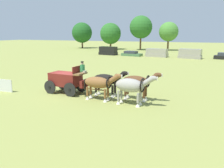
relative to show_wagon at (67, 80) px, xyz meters
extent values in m
plane|color=olive|center=(-0.14, 0.00, -1.17)|extent=(220.00, 220.00, 0.00)
cube|color=maroon|center=(-0.14, 0.00, 0.04)|extent=(2.64, 1.64, 1.07)
cube|color=brown|center=(1.38, -0.10, 0.62)|extent=(0.65, 1.36, 0.12)
cube|color=maroon|center=(1.77, -0.12, -0.15)|extent=(0.32, 1.19, 0.60)
cube|color=maroon|center=(1.08, -0.08, 0.95)|extent=(0.15, 1.33, 0.55)
cube|color=black|center=(-0.14, 0.00, -0.60)|extent=(2.80, 0.34, 0.16)
cylinder|color=black|center=(0.93, 0.77, -0.60)|extent=(1.14, 0.15, 1.14)
cylinder|color=black|center=(0.93, 0.77, -0.60)|extent=(0.21, 0.19, 0.20)
cylinder|color=black|center=(0.82, -0.90, -0.60)|extent=(1.14, 0.15, 1.14)
cylinder|color=black|center=(0.82, -0.90, -0.60)|extent=(0.21, 0.19, 0.20)
cylinder|color=black|center=(-1.10, 0.91, -0.60)|extent=(1.14, 0.15, 1.14)
cylinder|color=black|center=(-1.10, 0.91, -0.60)|extent=(0.21, 0.19, 0.20)
cylinder|color=black|center=(-1.21, -0.76, -0.60)|extent=(1.14, 0.15, 1.14)
cylinder|color=black|center=(-1.21, -0.76, -0.60)|extent=(0.21, 0.19, 0.20)
cylinder|color=brown|center=(2.42, -0.16, -0.55)|extent=(2.60, 0.27, 0.10)
cube|color=#BCB293|center=(1.52, 0.22, 0.76)|extent=(0.42, 0.35, 0.16)
cube|color=#338C4C|center=(1.40, 0.23, 1.03)|extent=(0.26, 0.37, 0.55)
sphere|color=tan|center=(1.40, 0.23, 1.42)|extent=(0.22, 0.22, 0.22)
cylinder|color=black|center=(1.40, 0.23, 1.55)|extent=(0.24, 0.24, 0.08)
ellipsoid|color=black|center=(3.36, 0.43, 0.20)|extent=(2.18, 1.00, 0.86)
cylinder|color=black|center=(4.12, 0.61, -0.52)|extent=(0.18, 0.18, 0.70)
cone|color=silver|center=(4.12, 0.61, -1.02)|extent=(0.30, 0.30, 0.30)
cylinder|color=black|center=(4.09, 0.14, -0.52)|extent=(0.18, 0.18, 0.70)
cone|color=silver|center=(4.09, 0.14, -1.02)|extent=(0.30, 0.30, 0.30)
cylinder|color=black|center=(2.64, 0.71, -0.52)|extent=(0.18, 0.18, 0.70)
cone|color=silver|center=(2.64, 0.71, -1.02)|extent=(0.30, 0.30, 0.30)
cylinder|color=black|center=(2.60, 0.24, -0.52)|extent=(0.18, 0.18, 0.70)
cone|color=silver|center=(2.60, 0.24, -1.02)|extent=(0.30, 0.30, 0.30)
cylinder|color=black|center=(4.69, 0.34, 0.58)|extent=(0.97, 0.42, 0.81)
ellipsoid|color=black|center=(5.06, 0.32, 0.84)|extent=(0.62, 0.30, 0.32)
cube|color=silver|center=(5.34, 0.30, 0.84)|extent=(0.07, 0.10, 0.24)
torus|color=black|center=(4.32, 0.36, 0.30)|extent=(0.18, 0.90, 0.89)
cylinder|color=black|center=(2.25, 0.50, -0.10)|extent=(0.14, 0.14, 0.80)
ellipsoid|color=brown|center=(3.28, -0.87, 0.20)|extent=(2.23, 1.02, 0.87)
cylinder|color=brown|center=(4.06, -0.68, -0.52)|extent=(0.18, 0.18, 0.70)
cone|color=silver|center=(4.06, -0.68, -1.02)|extent=(0.30, 0.30, 0.30)
cylinder|color=brown|center=(4.02, -1.16, -0.52)|extent=(0.18, 0.18, 0.70)
cone|color=silver|center=(4.02, -1.16, -1.02)|extent=(0.30, 0.30, 0.30)
cylinder|color=brown|center=(2.53, -0.58, -0.52)|extent=(0.18, 0.18, 0.70)
cone|color=silver|center=(2.53, -0.58, -1.02)|extent=(0.30, 0.30, 0.30)
cylinder|color=brown|center=(2.50, -1.06, -0.52)|extent=(0.18, 0.18, 0.70)
cone|color=silver|center=(2.50, -1.06, -1.02)|extent=(0.30, 0.30, 0.30)
cylinder|color=brown|center=(4.63, -0.96, 0.59)|extent=(0.97, 0.42, 0.81)
ellipsoid|color=brown|center=(4.99, -0.98, 0.85)|extent=(0.62, 0.30, 0.32)
cube|color=silver|center=(5.27, -1.00, 0.85)|extent=(0.07, 0.10, 0.24)
torus|color=black|center=(4.26, -0.94, 0.30)|extent=(0.18, 0.91, 0.91)
cylinder|color=black|center=(2.14, -0.80, -0.10)|extent=(0.14, 0.14, 0.80)
ellipsoid|color=brown|center=(5.96, 0.26, 0.27)|extent=(2.16, 1.02, 0.88)
cylinder|color=brown|center=(6.71, 0.45, -0.48)|extent=(0.18, 0.18, 0.75)
cone|color=silver|center=(6.71, 0.45, -1.01)|extent=(0.30, 0.30, 0.32)
cylinder|color=brown|center=(6.68, -0.03, -0.48)|extent=(0.18, 0.18, 0.75)
cone|color=silver|center=(6.68, -0.03, -1.01)|extent=(0.30, 0.30, 0.32)
cylinder|color=brown|center=(5.24, 0.55, -0.48)|extent=(0.18, 0.18, 0.75)
cone|color=silver|center=(5.24, 0.55, -1.01)|extent=(0.30, 0.30, 0.32)
cylinder|color=brown|center=(5.21, 0.06, -0.48)|extent=(0.18, 0.18, 0.75)
cone|color=silver|center=(5.21, 0.06, -1.01)|extent=(0.30, 0.30, 0.32)
cylinder|color=brown|center=(7.27, 0.17, 0.66)|extent=(0.97, 0.42, 0.81)
ellipsoid|color=brown|center=(7.64, 0.15, 0.92)|extent=(0.62, 0.30, 0.32)
cube|color=silver|center=(7.92, 0.13, 0.92)|extent=(0.07, 0.10, 0.24)
torus|color=black|center=(6.91, 0.19, 0.37)|extent=(0.18, 0.92, 0.91)
cylinder|color=black|center=(4.86, 0.33, -0.03)|extent=(0.14, 0.14, 0.80)
ellipsoid|color=#9E998E|center=(5.87, -1.04, 0.25)|extent=(2.18, 1.12, 0.98)
cylinder|color=#9E998E|center=(6.63, -0.82, -0.52)|extent=(0.18, 0.18, 0.70)
cone|color=silver|center=(6.63, -0.82, -1.02)|extent=(0.30, 0.30, 0.30)
cylinder|color=#9E998E|center=(6.60, -1.36, -0.52)|extent=(0.18, 0.18, 0.70)
cone|color=silver|center=(6.60, -1.36, -1.02)|extent=(0.30, 0.30, 0.30)
cylinder|color=#9E998E|center=(5.15, -0.72, -0.52)|extent=(0.18, 0.18, 0.70)
cone|color=silver|center=(5.15, -0.72, -1.02)|extent=(0.30, 0.30, 0.30)
cylinder|color=#9E998E|center=(5.12, -1.26, -0.52)|extent=(0.18, 0.18, 0.70)
cone|color=silver|center=(5.12, -1.26, -1.02)|extent=(0.30, 0.30, 0.30)
cylinder|color=#9E998E|center=(7.19, -1.13, 0.65)|extent=(0.97, 0.42, 0.81)
ellipsoid|color=#9E998E|center=(7.56, -1.15, 0.91)|extent=(0.62, 0.30, 0.32)
cube|color=silver|center=(7.84, -1.17, 0.91)|extent=(0.07, 0.10, 0.24)
torus|color=black|center=(6.82, -1.10, 0.35)|extent=(0.19, 1.01, 1.01)
cylinder|color=black|center=(4.77, -0.97, -0.05)|extent=(0.14, 0.14, 0.80)
cube|color=black|center=(-9.80, 32.31, -0.85)|extent=(4.43, 2.44, 0.63)
cube|color=black|center=(-9.80, 32.31, 0.09)|extent=(4.24, 2.27, 1.26)
cube|color=#477047|center=(-4.01, 31.97, -0.89)|extent=(4.68, 2.63, 0.56)
cube|color=#2D333D|center=(-4.23, 32.00, -0.35)|extent=(2.91, 2.19, 0.51)
cube|color=gray|center=(1.45, 32.19, -0.85)|extent=(4.79, 2.54, 0.64)
cube|color=gray|center=(1.45, 32.19, 0.01)|extent=(4.58, 2.36, 1.06)
cube|color=gray|center=(8.18, 31.54, -0.86)|extent=(4.65, 2.55, 0.61)
cube|color=gray|center=(8.18, 31.54, 0.08)|extent=(4.45, 2.38, 1.27)
cylinder|color=brown|center=(-26.55, 50.20, 0.19)|extent=(0.50, 0.50, 2.71)
sphere|color=#1E561E|center=(-26.55, 50.20, 3.82)|extent=(6.51, 6.51, 6.51)
cylinder|color=brown|center=(-15.83, 48.53, 0.09)|extent=(0.50, 0.50, 2.52)
sphere|color=#286623|center=(-15.83, 48.53, 3.56)|extent=(6.29, 6.29, 6.29)
cylinder|color=brown|center=(-6.70, 49.43, 0.97)|extent=(0.50, 0.50, 4.28)
sphere|color=#286623|center=(-6.70, 49.43, 5.40)|extent=(6.52, 6.52, 6.52)
cylinder|color=brown|center=(1.05, 50.71, 0.52)|extent=(0.50, 0.50, 3.38)
sphere|color=#478433|center=(1.05, 50.71, 4.11)|extent=(5.42, 5.42, 5.42)
camera|label=1|loc=(10.49, -15.88, 3.90)|focal=36.11mm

